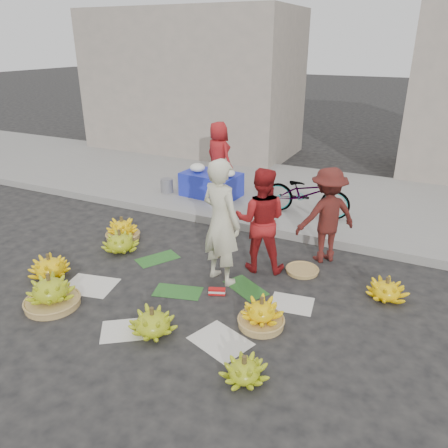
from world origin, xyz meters
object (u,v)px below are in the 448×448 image
at_px(banana_bunch_4, 261,314).
at_px(bicycle, 307,193).
at_px(banana_bunch_0, 50,267).
at_px(vendor_cream, 221,222).
at_px(flower_table, 212,183).

height_order(banana_bunch_4, bicycle, bicycle).
xyz_separation_m(banana_bunch_0, vendor_cream, (2.28, 1.01, 0.73)).
relative_size(banana_bunch_4, flower_table, 0.44).
relative_size(banana_bunch_0, vendor_cream, 0.43).
distance_m(flower_table, bicycle, 2.12).
height_order(banana_bunch_0, bicycle, bicycle).
relative_size(banana_bunch_4, bicycle, 0.34).
relative_size(vendor_cream, bicycle, 1.10).
bearing_deg(vendor_cream, banana_bunch_4, 159.46).
relative_size(flower_table, bicycle, 0.77).
distance_m(banana_bunch_0, bicycle, 4.63).
height_order(banana_bunch_0, flower_table, flower_table).
bearing_deg(flower_table, banana_bunch_0, -93.51).
height_order(flower_table, bicycle, bicycle).
distance_m(banana_bunch_4, flower_table, 4.50).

